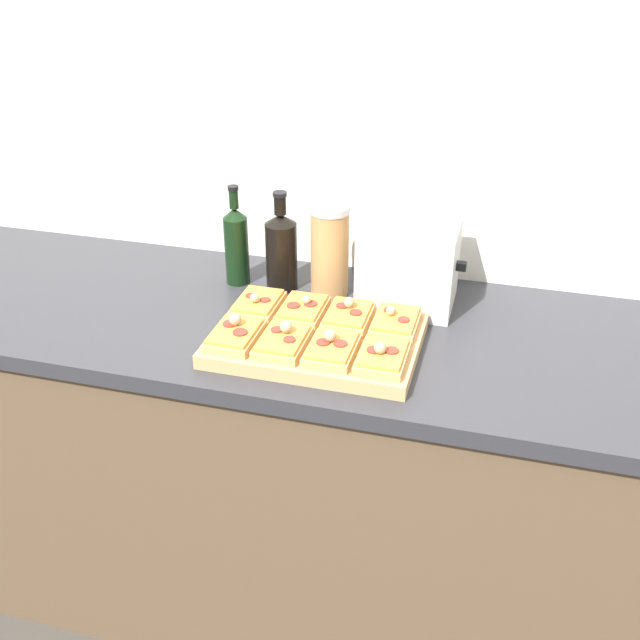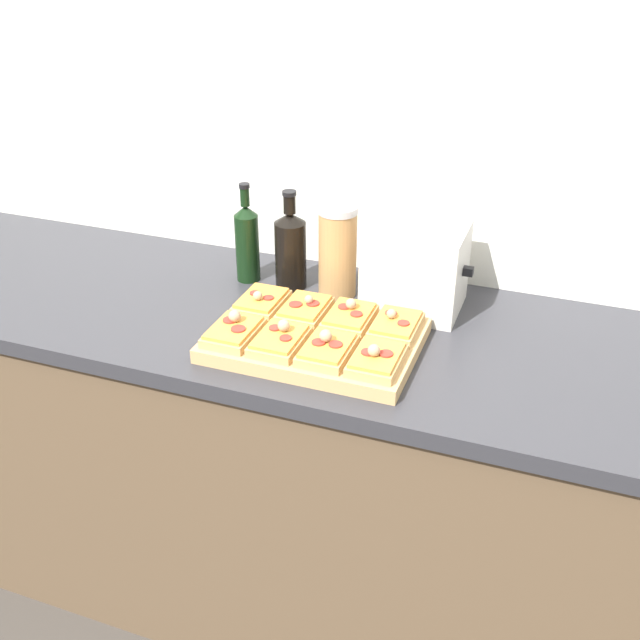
# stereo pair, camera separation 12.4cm
# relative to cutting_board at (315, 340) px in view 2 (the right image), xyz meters

# --- Properties ---
(wall_back) EXTENTS (6.00, 0.06, 2.50)m
(wall_back) POSITION_rel_cutting_board_xyz_m (-0.07, 0.47, 0.30)
(wall_back) COLOR silver
(wall_back) RESTS_ON ground_plane
(kitchen_counter) EXTENTS (2.63, 0.67, 0.93)m
(kitchen_counter) POSITION_rel_cutting_board_xyz_m (-0.07, 0.11, -0.48)
(kitchen_counter) COLOR brown
(kitchen_counter) RESTS_ON ground_plane
(cutting_board) EXTENTS (0.46, 0.32, 0.03)m
(cutting_board) POSITION_rel_cutting_board_xyz_m (0.00, 0.00, 0.00)
(cutting_board) COLOR tan
(cutting_board) RESTS_ON kitchen_counter
(pizza_slice_back_left) EXTENTS (0.10, 0.14, 0.05)m
(pizza_slice_back_left) POSITION_rel_cutting_board_xyz_m (-0.17, 0.08, 0.03)
(pizza_slice_back_left) COLOR tan
(pizza_slice_back_left) RESTS_ON cutting_board
(pizza_slice_back_midleft) EXTENTS (0.10, 0.14, 0.05)m
(pizza_slice_back_midleft) POSITION_rel_cutting_board_xyz_m (-0.06, 0.08, 0.03)
(pizza_slice_back_midleft) COLOR tan
(pizza_slice_back_midleft) RESTS_ON cutting_board
(pizza_slice_back_midright) EXTENTS (0.10, 0.14, 0.05)m
(pizza_slice_back_midright) POSITION_rel_cutting_board_xyz_m (0.06, 0.08, 0.03)
(pizza_slice_back_midright) COLOR tan
(pizza_slice_back_midright) RESTS_ON cutting_board
(pizza_slice_back_right) EXTENTS (0.10, 0.14, 0.05)m
(pizza_slice_back_right) POSITION_rel_cutting_board_xyz_m (0.17, 0.08, 0.03)
(pizza_slice_back_right) COLOR tan
(pizza_slice_back_right) RESTS_ON cutting_board
(pizza_slice_front_left) EXTENTS (0.10, 0.14, 0.06)m
(pizza_slice_front_left) POSITION_rel_cutting_board_xyz_m (-0.17, -0.08, 0.03)
(pizza_slice_front_left) COLOR tan
(pizza_slice_front_left) RESTS_ON cutting_board
(pizza_slice_front_midleft) EXTENTS (0.10, 0.14, 0.06)m
(pizza_slice_front_midleft) POSITION_rel_cutting_board_xyz_m (-0.06, -0.08, 0.03)
(pizza_slice_front_midleft) COLOR tan
(pizza_slice_front_midleft) RESTS_ON cutting_board
(pizza_slice_front_midright) EXTENTS (0.10, 0.14, 0.06)m
(pizza_slice_front_midright) POSITION_rel_cutting_board_xyz_m (0.05, -0.08, 0.03)
(pizza_slice_front_midright) COLOR tan
(pizza_slice_front_midright) RESTS_ON cutting_board
(pizza_slice_front_right) EXTENTS (0.10, 0.14, 0.05)m
(pizza_slice_front_right) POSITION_rel_cutting_board_xyz_m (0.17, -0.08, 0.03)
(pizza_slice_front_right) COLOR tan
(pizza_slice_front_right) RESTS_ON cutting_board
(olive_oil_bottle) EXTENTS (0.06, 0.06, 0.26)m
(olive_oil_bottle) POSITION_rel_cutting_board_xyz_m (-0.29, 0.27, 0.09)
(olive_oil_bottle) COLOR black
(olive_oil_bottle) RESTS_ON kitchen_counter
(wine_bottle) EXTENTS (0.08, 0.08, 0.26)m
(wine_bottle) POSITION_rel_cutting_board_xyz_m (-0.17, 0.27, 0.09)
(wine_bottle) COLOR black
(wine_bottle) RESTS_ON kitchen_counter
(grain_jar_tall) EXTENTS (0.10, 0.10, 0.24)m
(grain_jar_tall) POSITION_rel_cutting_board_xyz_m (-0.04, 0.27, 0.10)
(grain_jar_tall) COLOR #AD7F4C
(grain_jar_tall) RESTS_ON kitchen_counter
(toaster_oven) EXTENTS (0.25, 0.19, 0.21)m
(toaster_oven) POSITION_rel_cutting_board_xyz_m (0.16, 0.27, 0.09)
(toaster_oven) COLOR beige
(toaster_oven) RESTS_ON kitchen_counter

